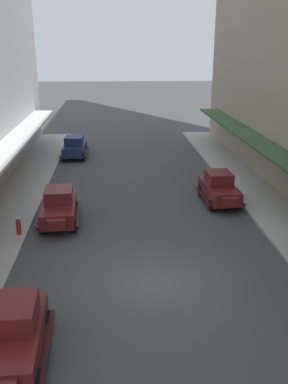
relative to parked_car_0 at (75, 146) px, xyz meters
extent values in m
plane|color=#424244|center=(4.80, -20.59, -0.94)|extent=(200.00, 200.00, 0.00)
cube|color=#19234C|center=(0.00, 0.03, -0.20)|extent=(1.87, 3.97, 0.80)
cube|color=#19234C|center=(-0.01, -0.22, 0.55)|extent=(1.51, 1.76, 0.70)
cube|color=#8C9EA8|center=(-0.01, -0.22, 0.55)|extent=(1.44, 1.72, 0.42)
cube|color=#19234C|center=(0.09, 2.16, -0.15)|extent=(0.95, 0.40, 0.52)
cube|color=black|center=(-0.95, 0.07, -0.52)|extent=(0.39, 3.52, 0.12)
cube|color=black|center=(0.95, -0.01, -0.52)|extent=(0.39, 3.52, 0.12)
cylinder|color=black|center=(-0.75, 1.43, -0.60)|extent=(0.25, 0.69, 0.68)
cylinder|color=black|center=(0.87, 1.36, -0.60)|extent=(0.25, 0.69, 0.68)
cylinder|color=black|center=(-0.86, -1.30, -0.60)|extent=(0.25, 0.69, 0.68)
cylinder|color=black|center=(0.75, -1.37, -0.60)|extent=(0.25, 0.69, 0.68)
cube|color=#591919|center=(0.28, -14.09, -0.20)|extent=(1.88, 3.98, 0.80)
cube|color=#591919|center=(0.27, -13.84, 0.55)|extent=(1.52, 1.77, 0.70)
cube|color=#8C9EA8|center=(0.27, -13.84, 0.55)|extent=(1.45, 1.73, 0.42)
cube|color=#591919|center=(0.38, -16.22, -0.15)|extent=(0.95, 0.40, 0.52)
cube|color=black|center=(1.23, -14.05, -0.52)|extent=(0.41, 3.52, 0.12)
cube|color=black|center=(-0.67, -14.14, -0.52)|extent=(0.41, 3.52, 0.12)
cylinder|color=black|center=(1.15, -15.42, -0.60)|extent=(0.25, 0.69, 0.68)
cylinder|color=black|center=(-0.46, -15.49, -0.60)|extent=(0.25, 0.69, 0.68)
cylinder|color=black|center=(1.02, -12.69, -0.60)|extent=(0.25, 0.69, 0.68)
cylinder|color=black|center=(-0.59, -12.77, -0.60)|extent=(0.25, 0.69, 0.68)
cube|color=#591919|center=(9.60, -11.67, -0.20)|extent=(1.82, 3.95, 0.80)
cube|color=#591919|center=(9.59, -11.42, 0.55)|extent=(1.49, 1.74, 0.70)
cube|color=#8C9EA8|center=(9.59, -11.42, 0.55)|extent=(1.42, 1.71, 0.42)
cube|color=#591919|center=(9.67, -13.79, -0.15)|extent=(0.95, 0.39, 0.52)
cube|color=black|center=(10.55, -11.64, -0.52)|extent=(0.35, 3.52, 0.12)
cube|color=black|center=(8.65, -11.70, -0.52)|extent=(0.35, 3.52, 0.12)
cylinder|color=black|center=(10.45, -13.00, -0.60)|extent=(0.24, 0.69, 0.68)
cylinder|color=black|center=(8.84, -13.06, -0.60)|extent=(0.24, 0.69, 0.68)
cylinder|color=black|center=(10.37, -10.28, -0.60)|extent=(0.24, 0.69, 0.68)
cylinder|color=black|center=(8.75, -10.33, -0.60)|extent=(0.24, 0.69, 0.68)
cube|color=#591919|center=(0.09, -24.64, -0.20)|extent=(1.86, 3.97, 0.80)
cube|color=#591919|center=(0.08, -24.39, 0.55)|extent=(1.51, 1.76, 0.70)
cube|color=#8C9EA8|center=(0.08, -24.39, 0.55)|extent=(1.44, 1.72, 0.42)
cube|color=black|center=(1.04, -24.60, -0.52)|extent=(0.39, 3.52, 0.12)
cylinder|color=black|center=(0.95, -25.97, -0.60)|extent=(0.25, 0.69, 0.68)
cylinder|color=black|center=(0.84, -23.25, -0.60)|extent=(0.25, 0.69, 0.68)
cylinder|color=#B21E19|center=(-1.55, -15.78, -0.44)|extent=(0.24, 0.24, 0.70)
sphere|color=#B21E19|center=(-1.55, -15.78, -0.07)|extent=(0.20, 0.20, 0.20)
camera|label=1|loc=(3.22, -35.39, 8.15)|focal=39.44mm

